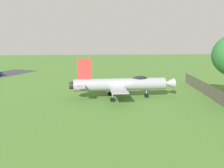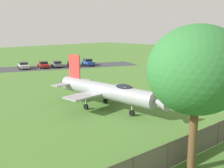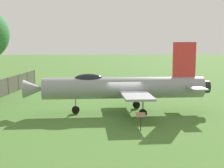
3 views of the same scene
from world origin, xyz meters
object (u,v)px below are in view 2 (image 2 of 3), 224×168
at_px(parked_car_blue, 88,62).
at_px(parked_car_black, 73,63).
at_px(parked_car_gray, 57,64).
at_px(info_plaque, 130,92).
at_px(parked_car_red, 44,64).
at_px(shade_tree, 197,70).
at_px(display_jet, 107,91).
at_px(parked_car_silver, 24,65).

relative_size(parked_car_blue, parked_car_black, 1.10).
bearing_deg(parked_car_gray, info_plaque, -173.46).
distance_m(parked_car_black, parked_car_gray, 3.69).
distance_m(parked_car_blue, parked_car_black, 3.57).
bearing_deg(parked_car_gray, parked_car_red, 86.53).
height_order(shade_tree, info_plaque, shade_tree).
relative_size(display_jet, info_plaque, 12.59).
bearing_deg(info_plaque, parked_car_black, 64.92).
bearing_deg(display_jet, parked_car_silver, 163.89).
relative_size(shade_tree, parked_car_black, 1.93).
bearing_deg(parked_car_gray, parked_car_silver, 88.55).
height_order(shade_tree, parked_car_silver, shade_tree).
relative_size(parked_car_red, parked_car_silver, 0.98).
relative_size(parked_car_blue, parked_car_silver, 1.04).
relative_size(parked_car_gray, parked_car_silver, 0.96).
relative_size(parked_car_black, parked_car_red, 0.97).
distance_m(parked_car_gray, parked_car_red, 2.93).
height_order(parked_car_gray, parked_car_silver, same).
relative_size(shade_tree, parked_car_blue, 1.76).
height_order(display_jet, parked_car_silver, display_jet).
relative_size(display_jet, parked_car_silver, 3.03).
bearing_deg(shade_tree, parked_car_gray, 65.02).
xyz_separation_m(display_jet, parked_car_blue, (21.28, 27.32, -1.22)).
height_order(shade_tree, parked_car_black, shade_tree).
bearing_deg(parked_car_red, parked_car_black, 86.44).
bearing_deg(parked_car_silver, info_plaque, 14.80).
bearing_deg(parked_car_blue, parked_car_red, -91.45).
bearing_deg(info_plaque, shade_tree, -127.45).
xyz_separation_m(info_plaque, parked_car_red, (7.01, 30.57, -0.13)).
height_order(shade_tree, parked_car_blue, shade_tree).
bearing_deg(shade_tree, parked_car_blue, 56.27).
height_order(display_jet, parked_car_black, display_jet).
relative_size(info_plaque, parked_car_blue, 0.23).
distance_m(info_plaque, parked_car_gray, 30.72).
xyz_separation_m(info_plaque, parked_car_gray, (9.59, 29.19, -0.12)).
distance_m(display_jet, shade_tree, 14.03).
distance_m(parked_car_black, parked_car_silver, 10.77).
distance_m(shade_tree, parked_car_red, 47.53).
bearing_deg(display_jet, parked_car_black, 145.77).
distance_m(parked_car_blue, parked_car_red, 10.18).
relative_size(info_plaque, parked_car_silver, 0.24).
distance_m(display_jet, parked_car_black, 34.01).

